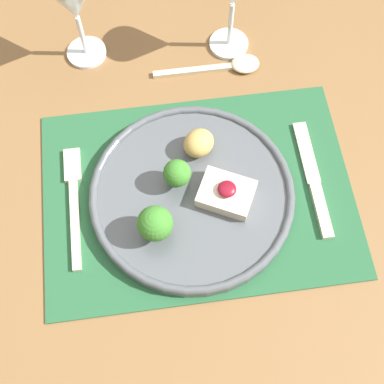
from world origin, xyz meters
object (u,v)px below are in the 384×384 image
spoon (231,66)px  dinner_plate (192,194)px  knife (315,186)px  fork (74,198)px  wine_glass_far (73,2)px

spoon → dinner_plate: bearing=-116.9°
dinner_plate → knife: size_ratio=1.55×
fork → spoon: size_ratio=1.09×
fork → spoon: (0.26, 0.20, -0.00)m
knife → wine_glass_far: (-0.32, 0.29, 0.11)m
fork → wine_glass_far: (0.03, 0.26, 0.11)m
wine_glass_far → dinner_plate: bearing=-64.4°
dinner_plate → knife: (0.18, -0.01, -0.01)m
dinner_plate → fork: (-0.17, 0.02, -0.01)m
wine_glass_far → spoon: bearing=-14.6°
dinner_plate → spoon: size_ratio=1.68×
spoon → wine_glass_far: (-0.23, 0.06, 0.11)m
spoon → wine_glass_far: wine_glass_far is taller
knife → wine_glass_far: 0.44m
dinner_plate → wine_glass_far: bearing=115.6°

